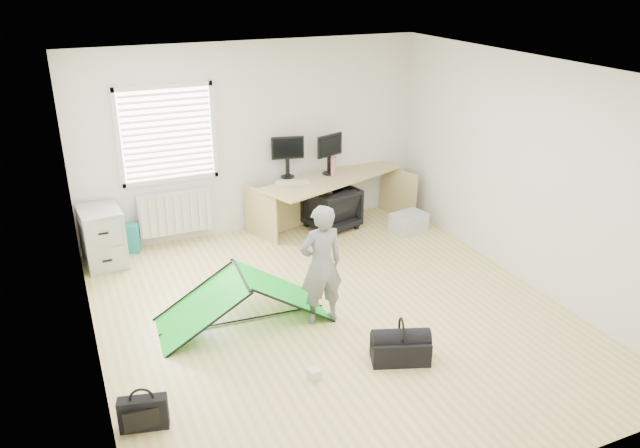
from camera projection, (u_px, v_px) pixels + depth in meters
name	position (u px, v px, depth m)	size (l,w,h in m)	color
ground	(334.00, 315.00, 6.99)	(5.50, 5.50, 0.00)	#D7C072
back_wall	(253.00, 139.00, 8.79)	(5.00, 0.02, 2.70)	silver
window	(167.00, 134.00, 8.24)	(1.20, 0.06, 1.20)	silver
radiator	(175.00, 213.00, 8.63)	(1.00, 0.12, 0.60)	silver
desk	(333.00, 202.00, 9.21)	(2.27, 0.72, 0.77)	tan
filing_cabinet	(102.00, 237.00, 8.03)	(0.49, 0.66, 0.77)	#AEB1B4
monitor_left	(287.00, 162.00, 8.95)	(0.47, 0.10, 0.45)	black
monitor_right	(329.00, 160.00, 9.10)	(0.46, 0.10, 0.44)	black
keyboard	(292.00, 182.00, 8.81)	(0.48, 0.16, 0.02)	beige
thermos	(333.00, 167.00, 9.06)	(0.08, 0.08, 0.28)	#BE6A6C
office_chair	(331.00, 208.00, 9.17)	(0.68, 0.70, 0.63)	black
person	(321.00, 265.00, 6.63)	(0.49, 0.32, 1.36)	slate
kite	(242.00, 298.00, 6.76)	(1.84, 0.81, 0.57)	#15DE2D
storage_crate	(409.00, 222.00, 9.12)	(0.49, 0.35, 0.28)	#B3B6BC
tote_bag	(126.00, 238.00, 8.43)	(0.34, 0.15, 0.41)	teal
laptop_bag	(143.00, 413.00, 5.23)	(0.41, 0.12, 0.30)	black
white_box	(314.00, 374.00, 5.89)	(0.11, 0.11, 0.11)	silver
duffel_bag	(400.00, 350.00, 6.14)	(0.57, 0.29, 0.25)	black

